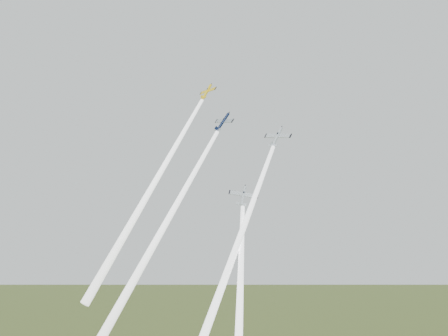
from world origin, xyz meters
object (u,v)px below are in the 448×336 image
(plane_yellow, at_px, (207,92))
(plane_silver_right, at_px, (277,137))
(plane_silver_low, at_px, (243,196))
(plane_navy, at_px, (223,122))

(plane_yellow, xyz_separation_m, plane_silver_right, (22.97, -6.49, -15.78))
(plane_silver_right, xyz_separation_m, plane_silver_low, (-5.07, -8.76, -14.80))
(plane_navy, height_order, plane_silver_right, plane_navy)
(plane_yellow, height_order, plane_silver_right, plane_yellow)
(plane_silver_low, bearing_deg, plane_yellow, 117.64)
(plane_yellow, distance_m, plane_silver_low, 38.58)
(plane_navy, xyz_separation_m, plane_silver_low, (7.78, -5.03, -19.06))
(plane_yellow, bearing_deg, plane_navy, -23.85)
(plane_silver_right, bearing_deg, plane_yellow, 174.52)
(plane_navy, distance_m, plane_silver_low, 21.19)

